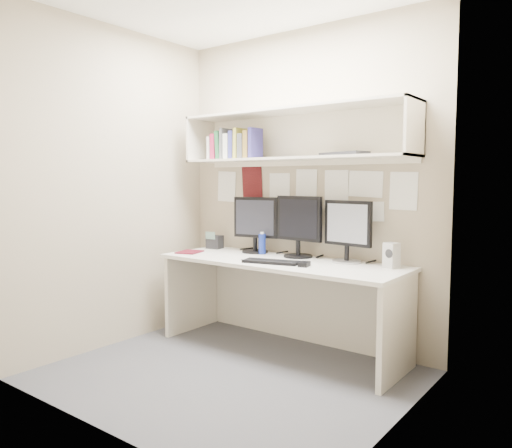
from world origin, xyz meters
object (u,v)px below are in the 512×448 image
Objects in this scene: speaker at (391,255)px; desk_phone at (215,242)px; monitor_center at (299,224)px; keyboard at (271,262)px; monitor_left at (256,223)px; desk at (281,305)px; maroon_notebook at (190,252)px; monitor_right at (348,229)px.

desk_phone is at bearing -162.89° from speaker.
monitor_center is 0.46m from keyboard.
keyboard is (0.44, -0.38, -0.25)m from monitor_left.
desk is 12.60× the size of desk_phone.
monitor_left is 1.12× the size of keyboard.
keyboard is 2.37× the size of speaker.
desk_phone is at bearing 144.66° from keyboard.
speaker is 1.73m from maroon_notebook.
keyboard is 2.71× the size of desk_phone.
monitor_left is 0.63m from maroon_notebook.
monitor_right reaches higher than desk_phone.
keyboard is (-0.44, -0.38, -0.25)m from monitor_right.
monitor_left is at bearing 152.12° from desk.
monitor_left is 2.65× the size of speaker.
speaker is at bearing 12.96° from desk.
monitor_left is (-0.41, 0.22, 0.63)m from desk.
monitor_center is at bearing 82.81° from desk.
monitor_right is 1.40m from maroon_notebook.
monitor_center is 1.00m from maroon_notebook.
monitor_center is 0.82m from speaker.
monitor_center is at bearing 6.18° from maroon_notebook.
desk is at bearing -21.16° from desk_phone.
desk is 0.81m from monitor_right.
maroon_notebook is (-1.70, -0.33, -0.09)m from speaker.
desk_phone is at bearing -171.57° from monitor_right.
keyboard is at bearing -17.17° from maroon_notebook.
maroon_notebook is (-1.33, -0.36, -0.25)m from monitor_right.
maroon_notebook is at bearing -153.55° from monitor_center.
monitor_right is 1.35m from desk_phone.
monitor_center is at bearing -172.87° from monitor_right.
maroon_notebook is 0.33m from desk_phone.
monitor_center is at bearing -6.94° from desk_phone.
monitor_left is at bearing -175.49° from monitor_center.
desk is 4.64× the size of keyboard.
monitor_center reaches higher than keyboard.
keyboard is at bearing -139.31° from speaker.
maroon_notebook reaches higher than desk.
speaker is (0.83, 0.19, 0.45)m from desk.
desk is at bearing -6.54° from maroon_notebook.
monitor_center is (0.44, -0.00, 0.01)m from monitor_left.
desk is 9.26× the size of maroon_notebook.
desk is 11.00× the size of speaker.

